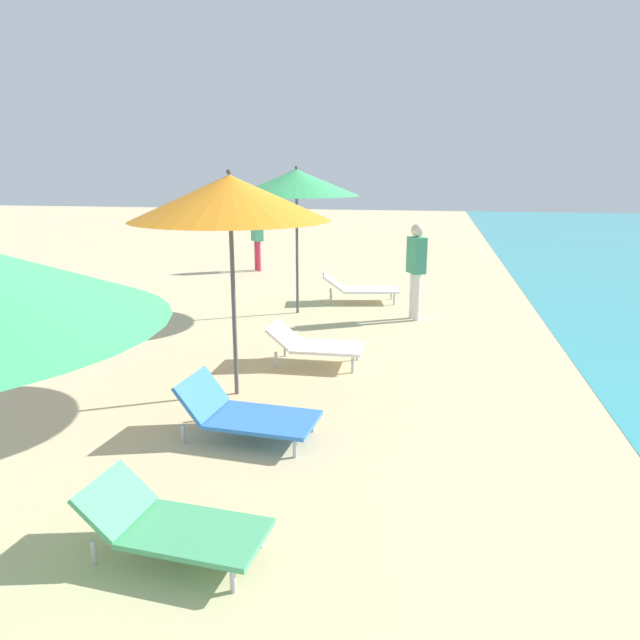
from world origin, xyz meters
name	(u,v)px	position (x,y,z in m)	size (l,w,h in m)	color
lounger_second_shoreside	(172,524)	(0.55, 5.19, 0.24)	(1.30, 0.69, 0.51)	#4CA572
umbrella_third	(230,198)	(0.02, 8.21, 2.30)	(2.24, 2.24, 2.61)	#4C4C51
lounger_third_shoreside	(314,344)	(0.72, 9.46, 0.29)	(1.28, 0.66, 0.55)	white
lounger_third_inland	(245,412)	(0.47, 7.09, 0.26)	(1.38, 0.79, 0.59)	blue
umbrella_farthest	(296,183)	(-0.16, 12.34, 2.36)	(2.22, 2.22, 2.65)	#4C4C51
lounger_farthest_shoreside	(359,288)	(0.85, 13.45, 0.29)	(1.59, 0.86, 0.57)	white
person_walking_near	(416,262)	(1.98, 12.24, 1.03)	(0.36, 0.42, 1.69)	silver
person_walking_mid	(257,234)	(-2.21, 16.73, 0.95)	(0.39, 0.42, 1.57)	#D8334C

